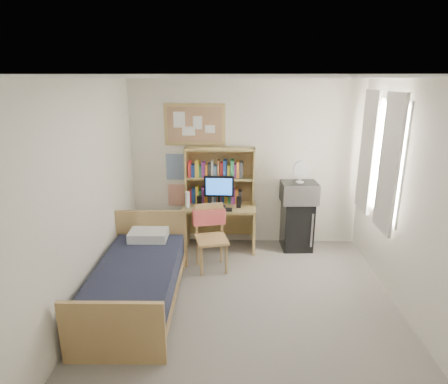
{
  "coord_description": "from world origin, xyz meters",
  "views": [
    {
      "loc": [
        -0.11,
        -3.7,
        2.58
      ],
      "look_at": [
        -0.3,
        1.2,
        1.11
      ],
      "focal_mm": 30.0,
      "sensor_mm": 36.0,
      "label": 1
    }
  ],
  "objects_px": {
    "bulletin_board": "(195,125)",
    "speaker_left": "(200,201)",
    "mini_fridge": "(297,225)",
    "desk_chair": "(212,239)",
    "speaker_right": "(239,202)",
    "microwave": "(299,192)",
    "desk_fan": "(300,173)",
    "desk": "(219,227)",
    "bed": "(137,285)",
    "monitor": "(219,192)"
  },
  "relations": [
    {
      "from": "bulletin_board",
      "to": "desk",
      "type": "height_order",
      "value": "bulletin_board"
    },
    {
      "from": "monitor",
      "to": "microwave",
      "type": "bearing_deg",
      "value": 4.95
    },
    {
      "from": "desk",
      "to": "monitor",
      "type": "bearing_deg",
      "value": -90.0
    },
    {
      "from": "microwave",
      "to": "desk_fan",
      "type": "distance_m",
      "value": 0.31
    },
    {
      "from": "bulletin_board",
      "to": "mini_fridge",
      "type": "xyz_separation_m",
      "value": [
        1.61,
        -0.24,
        -1.53
      ]
    },
    {
      "from": "bulletin_board",
      "to": "speaker_right",
      "type": "distance_m",
      "value": 1.37
    },
    {
      "from": "bed",
      "to": "desk_fan",
      "type": "xyz_separation_m",
      "value": [
        2.11,
        1.66,
        0.98
      ]
    },
    {
      "from": "speaker_left",
      "to": "mini_fridge",
      "type": "bearing_deg",
      "value": 4.73
    },
    {
      "from": "desk_chair",
      "to": "mini_fridge",
      "type": "relative_size",
      "value": 1.2
    },
    {
      "from": "mini_fridge",
      "to": "bed",
      "type": "distance_m",
      "value": 2.7
    },
    {
      "from": "monitor",
      "to": "microwave",
      "type": "xyz_separation_m",
      "value": [
        1.22,
        0.08,
        -0.01
      ]
    },
    {
      "from": "bulletin_board",
      "to": "desk",
      "type": "relative_size",
      "value": 0.84
    },
    {
      "from": "bed",
      "to": "desk",
      "type": "bearing_deg",
      "value": 59.83
    },
    {
      "from": "desk_chair",
      "to": "mini_fridge",
      "type": "height_order",
      "value": "desk_chair"
    },
    {
      "from": "desk_chair",
      "to": "speaker_right",
      "type": "distance_m",
      "value": 0.82
    },
    {
      "from": "desk_chair",
      "to": "bed",
      "type": "xyz_separation_m",
      "value": [
        -0.82,
        -0.91,
        -0.2
      ]
    },
    {
      "from": "desk_fan",
      "to": "microwave",
      "type": "bearing_deg",
      "value": -3.22
    },
    {
      "from": "speaker_left",
      "to": "microwave",
      "type": "bearing_deg",
      "value": 3.98
    },
    {
      "from": "mini_fridge",
      "to": "monitor",
      "type": "relative_size",
      "value": 1.61
    },
    {
      "from": "bulletin_board",
      "to": "desk_fan",
      "type": "height_order",
      "value": "bulletin_board"
    },
    {
      "from": "speaker_right",
      "to": "microwave",
      "type": "relative_size",
      "value": 0.32
    },
    {
      "from": "mini_fridge",
      "to": "monitor",
      "type": "distance_m",
      "value": 1.35
    },
    {
      "from": "speaker_right",
      "to": "desk",
      "type": "bearing_deg",
      "value": 168.69
    },
    {
      "from": "desk_fan",
      "to": "speaker_left",
      "type": "bearing_deg",
      "value": 179.59
    },
    {
      "from": "mini_fridge",
      "to": "speaker_left",
      "type": "height_order",
      "value": "speaker_left"
    },
    {
      "from": "bulletin_board",
      "to": "speaker_left",
      "type": "bearing_deg",
      "value": -75.35
    },
    {
      "from": "bulletin_board",
      "to": "desk_chair",
      "type": "distance_m",
      "value": 1.8
    },
    {
      "from": "bulletin_board",
      "to": "monitor",
      "type": "height_order",
      "value": "bulletin_board"
    },
    {
      "from": "desk",
      "to": "microwave",
      "type": "bearing_deg",
      "value": 2.15
    },
    {
      "from": "mini_fridge",
      "to": "desk_fan",
      "type": "bearing_deg",
      "value": -90.0
    },
    {
      "from": "mini_fridge",
      "to": "speaker_left",
      "type": "xyz_separation_m",
      "value": [
        -1.52,
        -0.09,
        0.4
      ]
    },
    {
      "from": "bed",
      "to": "speaker_left",
      "type": "height_order",
      "value": "speaker_left"
    },
    {
      "from": "desk_chair",
      "to": "bed",
      "type": "height_order",
      "value": "desk_chair"
    },
    {
      "from": "microwave",
      "to": "mini_fridge",
      "type": "bearing_deg",
      "value": 90.0
    },
    {
      "from": "bulletin_board",
      "to": "microwave",
      "type": "relative_size",
      "value": 1.75
    },
    {
      "from": "desk",
      "to": "speaker_left",
      "type": "xyz_separation_m",
      "value": [
        -0.3,
        -0.05,
        0.44
      ]
    },
    {
      "from": "speaker_left",
      "to": "desk_fan",
      "type": "xyz_separation_m",
      "value": [
        1.52,
        0.07,
        0.45
      ]
    },
    {
      "from": "bed",
      "to": "speaker_right",
      "type": "height_order",
      "value": "speaker_right"
    },
    {
      "from": "monitor",
      "to": "desk_fan",
      "type": "height_order",
      "value": "desk_fan"
    },
    {
      "from": "desk",
      "to": "speaker_right",
      "type": "bearing_deg",
      "value": -11.31
    },
    {
      "from": "speaker_right",
      "to": "mini_fridge",
      "type": "bearing_deg",
      "value": 7.78
    },
    {
      "from": "mini_fridge",
      "to": "speaker_right",
      "type": "xyz_separation_m",
      "value": [
        -0.92,
        -0.11,
        0.4
      ]
    },
    {
      "from": "bed",
      "to": "monitor",
      "type": "xyz_separation_m",
      "value": [
        0.89,
        1.58,
        0.68
      ]
    },
    {
      "from": "monitor",
      "to": "speaker_right",
      "type": "relative_size",
      "value": 2.82
    },
    {
      "from": "desk",
      "to": "monitor",
      "type": "xyz_separation_m",
      "value": [
        -0.0,
        -0.06,
        0.59
      ]
    },
    {
      "from": "speaker_left",
      "to": "microwave",
      "type": "distance_m",
      "value": 1.53
    },
    {
      "from": "desk_chair",
      "to": "mini_fridge",
      "type": "distance_m",
      "value": 1.51
    },
    {
      "from": "speaker_right",
      "to": "monitor",
      "type": "bearing_deg",
      "value": -180.0
    },
    {
      "from": "monitor",
      "to": "desk_fan",
      "type": "bearing_deg",
      "value": 4.95
    },
    {
      "from": "bed",
      "to": "speaker_right",
      "type": "bearing_deg",
      "value": 51.25
    }
  ]
}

